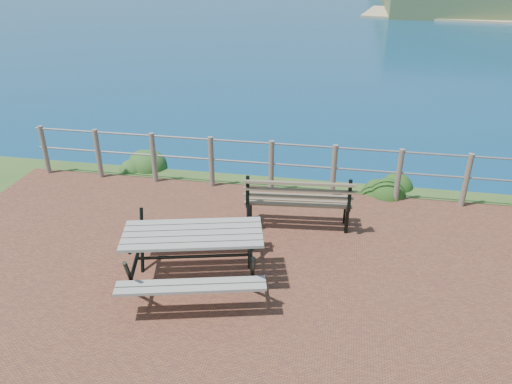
% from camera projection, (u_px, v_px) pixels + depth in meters
% --- Properties ---
extents(ground, '(10.00, 7.00, 0.12)m').
position_uv_depth(ground, '(232.00, 303.00, 6.55)').
color(ground, brown).
rests_on(ground, ground).
extents(safety_railing, '(9.40, 0.10, 1.00)m').
position_uv_depth(safety_railing, '(271.00, 164.00, 9.24)').
color(safety_railing, '#6B5B4C').
rests_on(safety_railing, ground).
extents(picnic_table, '(1.98, 1.57, 0.78)m').
position_uv_depth(picnic_table, '(194.00, 252.00, 6.74)').
color(picnic_table, '#9E988E').
rests_on(picnic_table, ground).
extents(park_bench, '(1.75, 0.58, 0.97)m').
position_uv_depth(park_bench, '(298.00, 192.00, 8.04)').
color(park_bench, brown).
rests_on(park_bench, ground).
extents(shrub_lip_west, '(0.82, 0.82, 0.57)m').
position_uv_depth(shrub_lip_west, '(143.00, 165.00, 10.62)').
color(shrub_lip_west, '#285720').
rests_on(shrub_lip_west, ground).
extents(shrub_lip_east, '(0.76, 0.76, 0.50)m').
position_uv_depth(shrub_lip_east, '(385.00, 190.00, 9.52)').
color(shrub_lip_east, '#214615').
rests_on(shrub_lip_east, ground).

